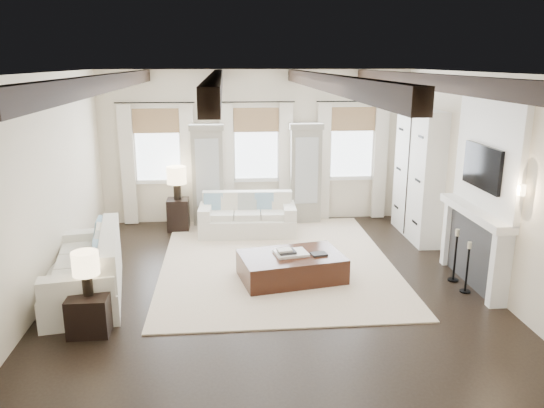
{
  "coord_description": "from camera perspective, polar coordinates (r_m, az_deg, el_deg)",
  "views": [
    {
      "loc": [
        -0.64,
        -7.38,
        3.36
      ],
      "look_at": [
        0.08,
        0.76,
        1.15
      ],
      "focal_mm": 35.0,
      "sensor_mm": 36.0,
      "label": 1
    }
  ],
  "objects": [
    {
      "name": "candlestick_far",
      "position": [
        8.82,
        19.08,
        -5.67
      ],
      "size": [
        0.17,
        0.17,
        0.85
      ],
      "color": "black",
      "rests_on": "ground"
    },
    {
      "name": "side_table_back",
      "position": [
        11.01,
        -10.04,
        -1.11
      ],
      "size": [
        0.43,
        0.43,
        0.65
      ],
      "primitive_type": "cube",
      "color": "black",
      "rests_on": "ground"
    },
    {
      "name": "sofa_left",
      "position": [
        8.27,
        -19.07,
        -6.82
      ],
      "size": [
        1.36,
        2.36,
        0.95
      ],
      "color": "white",
      "rests_on": "ground"
    },
    {
      "name": "lamp_front",
      "position": [
        7.02,
        -19.41,
        -6.3
      ],
      "size": [
        0.33,
        0.33,
        0.57
      ],
      "color": "black",
      "rests_on": "side_table_front"
    },
    {
      "name": "room_shell",
      "position": [
        8.52,
        4.45,
        5.14
      ],
      "size": [
        6.54,
        7.54,
        3.22
      ],
      "color": "#F2E5CB",
      "rests_on": "ground"
    },
    {
      "name": "book_upper",
      "position": [
        8.29,
        1.35,
        -4.99
      ],
      "size": [
        0.25,
        0.21,
        0.03
      ],
      "primitive_type": "cube",
      "rotation": [
        0.0,
        0.0,
        0.19
      ],
      "color": "beige",
      "rests_on": "book_lower"
    },
    {
      "name": "tray",
      "position": [
        8.38,
        2.06,
        -5.31
      ],
      "size": [
        0.56,
        0.47,
        0.04
      ],
      "primitive_type": "cube",
      "rotation": [
        0.0,
        0.0,
        0.19
      ],
      "color": "white",
      "rests_on": "ottoman"
    },
    {
      "name": "book_lower",
      "position": [
        8.32,
        1.63,
        -5.17
      ],
      "size": [
        0.29,
        0.25,
        0.04
      ],
      "primitive_type": "cube",
      "rotation": [
        0.0,
        0.0,
        0.19
      ],
      "color": "#262628",
      "rests_on": "tray"
    },
    {
      "name": "ground",
      "position": [
        8.13,
        -0.06,
        -9.27
      ],
      "size": [
        7.5,
        7.5,
        0.0
      ],
      "primitive_type": "plane",
      "color": "black",
      "rests_on": "ground"
    },
    {
      "name": "ottoman",
      "position": [
        8.44,
        2.09,
        -6.8
      ],
      "size": [
        1.74,
        1.27,
        0.41
      ],
      "primitive_type": "cube",
      "rotation": [
        0.0,
        0.0,
        0.19
      ],
      "color": "black",
      "rests_on": "ground"
    },
    {
      "name": "area_rug",
      "position": [
        9.23,
        0.47,
        -6.15
      ],
      "size": [
        3.89,
        4.82,
        0.02
      ],
      "primitive_type": "cube",
      "color": "beige",
      "rests_on": "ground"
    },
    {
      "name": "sofa_back",
      "position": [
        10.61,
        -2.66,
        -1.48
      ],
      "size": [
        1.93,
        0.94,
        0.81
      ],
      "color": "white",
      "rests_on": "ground"
    },
    {
      "name": "lamp_back",
      "position": [
        10.82,
        -10.23,
        2.86
      ],
      "size": [
        0.39,
        0.39,
        0.67
      ],
      "color": "black",
      "rests_on": "side_table_back"
    },
    {
      "name": "side_table_front",
      "position": [
        7.27,
        -18.96,
        -11.05
      ],
      "size": [
        0.51,
        0.51,
        0.51
      ],
      "primitive_type": "cube",
      "color": "black",
      "rests_on": "ground"
    },
    {
      "name": "book_loose",
      "position": [
        8.38,
        5.07,
        -5.39
      ],
      "size": [
        0.27,
        0.22,
        0.03
      ],
      "primitive_type": "cube",
      "rotation": [
        0.0,
        0.0,
        0.19
      ],
      "color": "#262628",
      "rests_on": "ottoman"
    },
    {
      "name": "candlestick_near",
      "position": [
        8.47,
        20.23,
        -6.83
      ],
      "size": [
        0.16,
        0.16,
        0.79
      ],
      "color": "black",
      "rests_on": "ground"
    }
  ]
}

